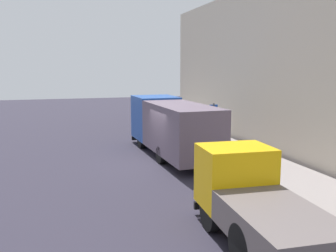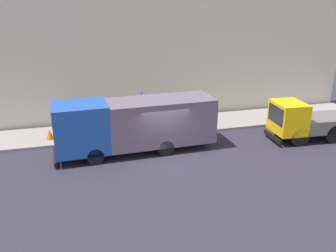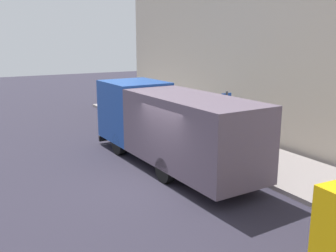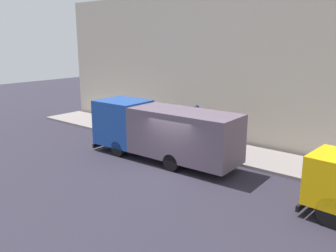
{
  "view_description": "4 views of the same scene",
  "coord_description": "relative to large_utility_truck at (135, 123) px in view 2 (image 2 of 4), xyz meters",
  "views": [
    {
      "loc": [
        -4.39,
        -16.74,
        4.55
      ],
      "look_at": [
        1.15,
        1.37,
        1.58
      ],
      "focal_mm": 39.98,
      "sensor_mm": 36.0,
      "label": 1
    },
    {
      "loc": [
        -16.33,
        4.42,
        7.8
      ],
      "look_at": [
        1.28,
        -0.39,
        1.3
      ],
      "focal_mm": 38.41,
      "sensor_mm": 36.0,
      "label": 2
    },
    {
      "loc": [
        -5.4,
        -10.3,
        4.66
      ],
      "look_at": [
        1.48,
        1.7,
        1.44
      ],
      "focal_mm": 40.45,
      "sensor_mm": 36.0,
      "label": 3
    },
    {
      "loc": [
        -12.19,
        -10.11,
        6.18
      ],
      "look_at": [
        1.77,
        1.33,
        1.76
      ],
      "focal_mm": 37.79,
      "sensor_mm": 36.0,
      "label": 4
    }
  ],
  "objects": [
    {
      "name": "ground",
      "position": [
        -1.34,
        -1.41,
        -1.6
      ],
      "size": [
        80.0,
        80.0,
        0.0
      ],
      "primitive_type": "plane",
      "color": "#2A2734"
    },
    {
      "name": "small_flatbed_truck",
      "position": [
        -0.87,
        -9.89,
        -0.49
      ],
      "size": [
        2.29,
        5.16,
        2.31
      ],
      "rotation": [
        0.0,
        0.0,
        -0.06
      ],
      "color": "#F3B60B",
      "rests_on": "ground"
    },
    {
      "name": "traffic_cone_orange",
      "position": [
        2.64,
        4.5,
        -1.15
      ],
      "size": [
        0.43,
        0.43,
        0.62
      ],
      "primitive_type": "cone",
      "color": "orange",
      "rests_on": "sidewalk"
    },
    {
      "name": "building_facade",
      "position": [
        5.38,
        -1.41,
        2.94
      ],
      "size": [
        0.5,
        30.0,
        9.09
      ],
      "primitive_type": "cube",
      "color": "beige",
      "rests_on": "ground"
    },
    {
      "name": "sidewalk",
      "position": [
        3.27,
        -1.41,
        -1.53
      ],
      "size": [
        3.22,
        30.0,
        0.15
      ],
      "primitive_type": "cube",
      "color": "gray",
      "rests_on": "ground"
    },
    {
      "name": "street_sign_post",
      "position": [
        2.0,
        -0.81,
        0.08
      ],
      "size": [
        0.44,
        0.08,
        2.61
      ],
      "color": "#4C5156",
      "rests_on": "sidewalk"
    },
    {
      "name": "large_utility_truck",
      "position": [
        0.0,
        0.0,
        0.0
      ],
      "size": [
        2.59,
        8.53,
        2.89
      ],
      "rotation": [
        0.0,
        0.0,
        0.03
      ],
      "color": "#1E4BA4",
      "rests_on": "ground"
    },
    {
      "name": "pedestrian_walking",
      "position": [
        4.23,
        2.71,
        -0.61
      ],
      "size": [
        0.37,
        0.37,
        1.6
      ],
      "rotation": [
        0.0,
        0.0,
        4.68
      ],
      "color": "brown",
      "rests_on": "sidewalk"
    }
  ]
}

